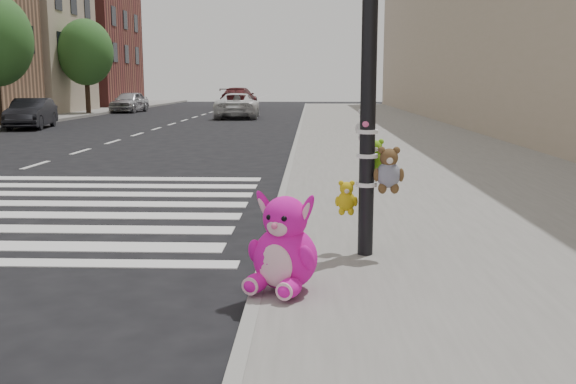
# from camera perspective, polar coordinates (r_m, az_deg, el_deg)

# --- Properties ---
(ground) EXTENTS (120.00, 120.00, 0.00)m
(ground) POSITION_cam_1_polar(r_m,az_deg,el_deg) (5.58, -19.71, -11.23)
(ground) COLOR black
(ground) RESTS_ON ground
(sidewalk_near) EXTENTS (7.00, 80.00, 0.14)m
(sidewalk_near) POSITION_cam_1_polar(r_m,az_deg,el_deg) (15.23, 13.35, 2.43)
(sidewalk_near) COLOR slate
(sidewalk_near) RESTS_ON ground
(curb_edge) EXTENTS (0.12, 80.00, 0.15)m
(curb_edge) POSITION_cam_1_polar(r_m,az_deg,el_deg) (14.95, 0.25, 2.55)
(curb_edge) COLOR gray
(curb_edge) RESTS_ON ground
(bld_far_d) EXTENTS (6.00, 8.00, 10.00)m
(bld_far_d) POSITION_cam_1_polar(r_m,az_deg,el_deg) (43.61, -22.22, 13.07)
(bld_far_d) COLOR tan
(bld_far_d) RESTS_ON ground
(bld_far_e) EXTENTS (6.00, 10.00, 9.00)m
(bld_far_e) POSITION_cam_1_polar(r_m,az_deg,el_deg) (53.82, -17.32, 12.04)
(bld_far_e) COLOR brown
(bld_far_e) RESTS_ON ground
(signal_pole) EXTENTS (0.71, 0.49, 4.00)m
(signal_pole) POSITION_cam_1_polar(r_m,az_deg,el_deg) (6.66, 7.40, 8.01)
(signal_pole) COLOR black
(signal_pole) RESTS_ON sidewalk_near
(tree_far_c) EXTENTS (3.20, 3.20, 5.44)m
(tree_far_c) POSITION_cam_1_polar(r_m,az_deg,el_deg) (40.10, -17.56, 11.74)
(tree_far_c) COLOR #382619
(tree_far_c) RESTS_ON sidewalk_far
(pink_bunny) EXTENTS (0.74, 0.80, 0.89)m
(pink_bunny) POSITION_cam_1_polar(r_m,az_deg,el_deg) (5.59, -0.37, -5.18)
(pink_bunny) COLOR #EB13AE
(pink_bunny) RESTS_ON sidewalk_near
(red_teddy) EXTENTS (0.15, 0.11, 0.21)m
(red_teddy) POSITION_cam_1_polar(r_m,az_deg,el_deg) (5.59, -0.29, -7.93)
(red_teddy) COLOR #B31133
(red_teddy) RESTS_ON sidewalk_near
(car_dark_far) EXTENTS (1.96, 4.02, 1.27)m
(car_dark_far) POSITION_cam_1_polar(r_m,az_deg,el_deg) (29.31, -21.86, 6.50)
(car_dark_far) COLOR black
(car_dark_far) RESTS_ON ground
(car_white_near) EXTENTS (2.49, 4.98, 1.35)m
(car_white_near) POSITION_cam_1_polar(r_m,az_deg,el_deg) (35.34, -4.51, 7.67)
(car_white_near) COLOR silver
(car_white_near) RESTS_ON ground
(car_maroon_near) EXTENTS (2.57, 5.45, 1.54)m
(car_maroon_near) POSITION_cam_1_polar(r_m,az_deg,el_deg) (49.40, -4.39, 8.36)
(car_maroon_near) COLOR #501618
(car_maroon_near) RESTS_ON ground
(car_silver_deep) EXTENTS (1.86, 4.09, 1.36)m
(car_silver_deep) POSITION_cam_1_polar(r_m,az_deg,el_deg) (43.24, -13.92, 7.79)
(car_silver_deep) COLOR #B5B5BA
(car_silver_deep) RESTS_ON ground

